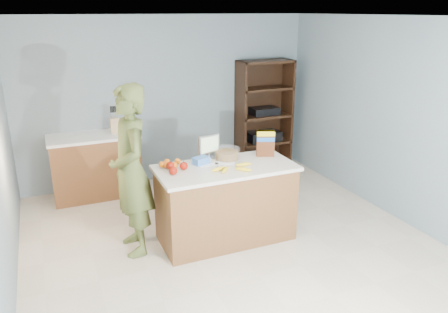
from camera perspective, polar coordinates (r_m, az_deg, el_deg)
name	(u,v)px	position (r m, az deg, el deg)	size (l,w,h in m)	color
floor	(236,250)	(5.01, 1.61, -12.11)	(4.50, 5.00, 0.02)	beige
walls	(238,105)	(4.40, 1.80, 6.72)	(4.52, 5.02, 2.51)	gray
counter_peninsula	(226,206)	(5.05, 0.22, -6.46)	(1.56, 0.76, 0.90)	brown
back_cabinet	(96,165)	(6.49, -16.39, -1.12)	(1.24, 0.62, 0.90)	brown
shelving_unit	(263,117)	(7.30, 5.06, 5.13)	(0.90, 0.40, 1.80)	black
person	(131,171)	(4.74, -12.06, -1.90)	(0.68, 0.45, 1.86)	#4C5828
knife_block	(115,125)	(6.34, -14.06, 4.01)	(0.12, 0.10, 0.31)	tan
envelopes	(217,164)	(4.93, -0.90, -1.00)	(0.42, 0.21, 0.00)	white
bananas	(233,168)	(4.75, 1.14, -1.53)	(0.51, 0.25, 0.04)	yellow
apples	(176,167)	(4.73, -6.33, -1.43)	(0.24, 0.25, 0.09)	#941407
oranges	(169,164)	(4.89, -7.14, -0.92)	(0.26, 0.21, 0.07)	orange
blue_carton	(201,161)	(4.94, -3.03, -0.54)	(0.18, 0.12, 0.08)	blue
salad_bowl	(227,154)	(5.09, 0.37, 0.32)	(0.30, 0.30, 0.13)	#267219
tv	(209,145)	(5.09, -1.97, 1.49)	(0.28, 0.12, 0.28)	silver
cereal_box	(266,141)	(5.18, 5.45, 1.98)	(0.22, 0.15, 0.31)	#592B14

